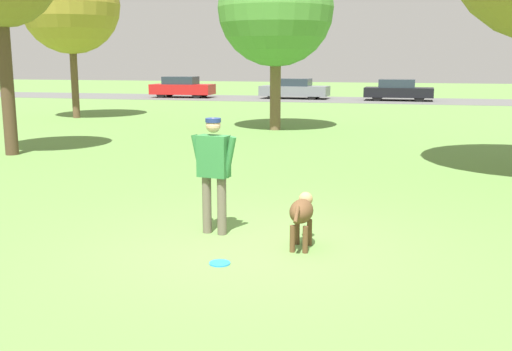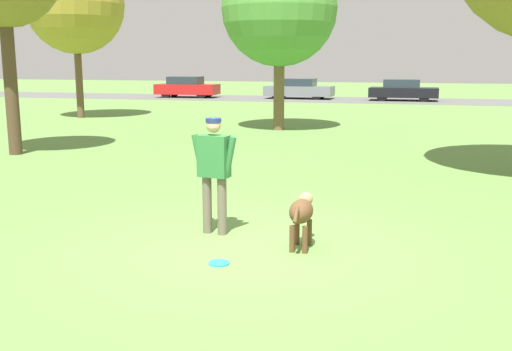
% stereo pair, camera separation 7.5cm
% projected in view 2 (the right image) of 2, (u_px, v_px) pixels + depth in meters
% --- Properties ---
extents(ground_plane, '(120.00, 120.00, 0.00)m').
position_uv_depth(ground_plane, '(248.00, 247.00, 7.84)').
color(ground_plane, '#608C42').
extents(far_road_strip, '(120.00, 6.00, 0.01)m').
position_uv_depth(far_road_strip, '(381.00, 100.00, 36.42)').
color(far_road_strip, '#5B5B59').
rests_on(far_road_strip, ground_plane).
extents(person, '(0.70, 0.29, 1.63)m').
position_uv_depth(person, '(214.00, 166.00, 8.27)').
color(person, '#665B4C').
rests_on(person, ground_plane).
extents(dog, '(0.30, 0.90, 0.68)m').
position_uv_depth(dog, '(302.00, 213.00, 7.72)').
color(dog, brown).
rests_on(dog, ground_plane).
extents(frisbee, '(0.25, 0.25, 0.02)m').
position_uv_depth(frisbee, '(219.00, 263.00, 7.18)').
color(frisbee, '#268CE5').
rests_on(frisbee, ground_plane).
extents(tree_mid_center, '(3.95, 3.95, 6.13)m').
position_uv_depth(tree_mid_center, '(280.00, 8.00, 20.27)').
color(tree_mid_center, brown).
rests_on(tree_mid_center, ground_plane).
extents(tree_far_left, '(4.02, 4.02, 6.68)m').
position_uv_depth(tree_far_left, '(75.00, 5.00, 24.62)').
color(tree_far_left, brown).
rests_on(tree_far_left, ground_plane).
extents(parked_car_red, '(4.07, 1.88, 1.37)m').
position_uv_depth(parked_car_red, '(187.00, 87.00, 39.16)').
color(parked_car_red, red).
rests_on(parked_car_red, ground_plane).
extents(parked_car_grey, '(4.32, 1.98, 1.27)m').
position_uv_depth(parked_car_grey, '(299.00, 89.00, 37.85)').
color(parked_car_grey, slate).
rests_on(parked_car_grey, ground_plane).
extents(parked_car_black, '(4.07, 1.83, 1.28)m').
position_uv_depth(parked_car_black, '(403.00, 90.00, 35.95)').
color(parked_car_black, black).
rests_on(parked_car_black, ground_plane).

